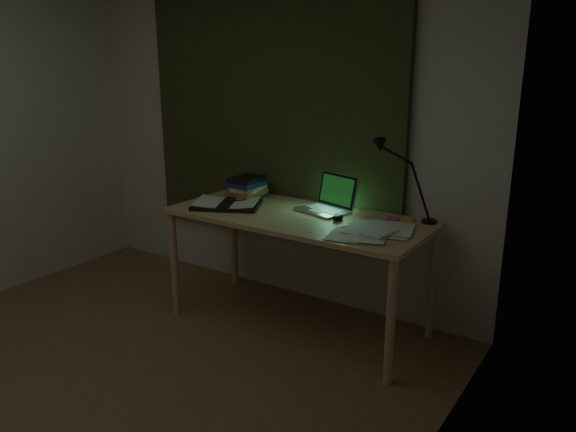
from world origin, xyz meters
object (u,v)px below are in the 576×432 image
object	(u,v)px
laptop	(323,194)
desk	(298,271)
desk_lamp	(432,183)
open_textbook	(227,204)
book_stack	(248,187)
loose_papers	(372,231)

from	to	relation	value
laptop	desk	bearing A→B (deg)	-105.13
desk_lamp	laptop	bearing A→B (deg)	-176.54
open_textbook	book_stack	distance (m)	0.28
desk	open_textbook	size ratio (longest dim) A/B	3.87
desk	desk_lamp	size ratio (longest dim) A/B	3.38
laptop	book_stack	distance (m)	0.65
laptop	desk_lamp	size ratio (longest dim) A/B	0.74
desk	desk_lamp	xyz separation A→B (m)	(0.79, 0.31, 0.66)
book_stack	loose_papers	xyz separation A→B (m)	(1.13, -0.25, -0.07)
book_stack	desk_lamp	world-z (taller)	desk_lamp
laptop	loose_papers	size ratio (longest dim) A/B	1.05
desk	loose_papers	xyz separation A→B (m)	(0.58, -0.08, 0.41)
open_textbook	loose_papers	world-z (taller)	open_textbook
laptop	loose_papers	distance (m)	0.55
book_stack	desk	bearing A→B (deg)	-17.59
loose_papers	desk_lamp	bearing A→B (deg)	61.33
laptop	book_stack	bearing A→B (deg)	-165.39
book_stack	loose_papers	distance (m)	1.16
desk_lamp	loose_papers	bearing A→B (deg)	-127.31
book_stack	open_textbook	bearing A→B (deg)	-85.72
laptop	desk_lamp	xyz separation A→B (m)	(0.69, 0.15, 0.14)
desk_lamp	desk	bearing A→B (deg)	-167.38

